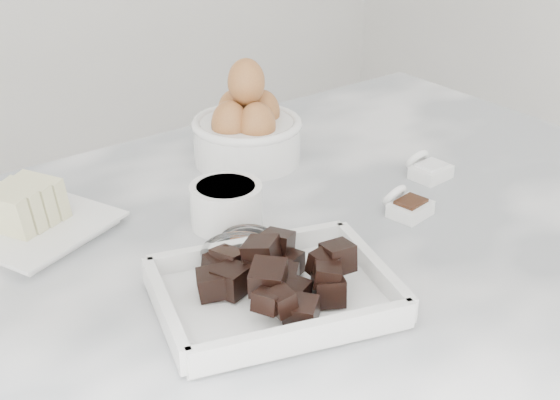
# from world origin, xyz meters

# --- Properties ---
(marble_slab) EXTENTS (1.20, 0.80, 0.04)m
(marble_slab) POSITION_xyz_m (0.00, 0.00, 0.92)
(marble_slab) COLOR silver
(marble_slab) RESTS_ON cabinet
(chocolate_dish) EXTENTS (0.28, 0.25, 0.06)m
(chocolate_dish) POSITION_xyz_m (-0.09, -0.10, 0.97)
(chocolate_dish) COLOR white
(chocolate_dish) RESTS_ON marble_slab
(butter_plate) EXTENTS (0.22, 0.22, 0.07)m
(butter_plate) POSITION_xyz_m (-0.23, 0.21, 0.96)
(butter_plate) COLOR white
(butter_plate) RESTS_ON marble_slab
(sugar_ramekin) EXTENTS (0.09, 0.09, 0.05)m
(sugar_ramekin) POSITION_xyz_m (-0.03, 0.08, 0.97)
(sugar_ramekin) COLOR white
(sugar_ramekin) RESTS_ON marble_slab
(egg_bowl) EXTENTS (0.16, 0.16, 0.15)m
(egg_bowl) POSITION_xyz_m (0.11, 0.23, 0.99)
(egg_bowl) COLOR white
(egg_bowl) RESTS_ON marble_slab
(honey_bowl) EXTENTS (0.08, 0.08, 0.04)m
(honey_bowl) POSITION_xyz_m (-0.08, -0.03, 0.96)
(honey_bowl) COLOR white
(honey_bowl) RESTS_ON marble_slab
(zest_bowl) EXTENTS (0.07, 0.07, 0.03)m
(zest_bowl) POSITION_xyz_m (-0.05, -0.00, 0.96)
(zest_bowl) COLOR white
(zest_bowl) RESTS_ON marble_slab
(vanilla_spoon) EXTENTS (0.06, 0.07, 0.04)m
(vanilla_spoon) POSITION_xyz_m (0.17, -0.04, 0.95)
(vanilla_spoon) COLOR white
(vanilla_spoon) RESTS_ON marble_slab
(salt_spoon) EXTENTS (0.05, 0.07, 0.04)m
(salt_spoon) POSITION_xyz_m (0.28, 0.03, 0.95)
(salt_spoon) COLOR white
(salt_spoon) RESTS_ON marble_slab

